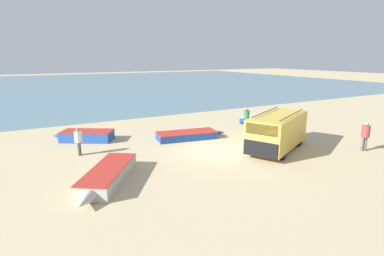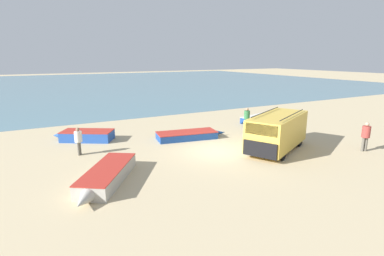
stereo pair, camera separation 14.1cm
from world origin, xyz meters
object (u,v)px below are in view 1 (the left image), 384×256
(fisherman_0, at_px, (246,117))
(fisherman_2, at_px, (78,139))
(fisherman_1, at_px, (365,134))
(fishing_rowboat_2, at_px, (107,176))
(fishing_rowboat_1, at_px, (260,119))
(parked_van, at_px, (277,131))
(fishing_rowboat_3, at_px, (188,135))
(fishing_rowboat_0, at_px, (85,136))

(fisherman_0, distance_m, fisherman_2, 12.64)
(fisherman_1, bearing_deg, fishing_rowboat_2, -73.18)
(fishing_rowboat_1, bearing_deg, parked_van, 41.71)
(fishing_rowboat_3, xyz_separation_m, fisherman_2, (-7.31, -0.15, 0.73))
(parked_van, distance_m, fishing_rowboat_0, 12.80)
(fishing_rowboat_2, xyz_separation_m, fisherman_0, (12.16, 5.22, 0.71))
(fisherman_0, xyz_separation_m, fisherman_2, (-12.63, -0.40, -0.06))
(fishing_rowboat_0, bearing_deg, fishing_rowboat_2, 118.31)
(parked_van, height_order, fishing_rowboat_2, parked_van)
(fishing_rowboat_0, relative_size, fishing_rowboat_2, 0.83)
(fishing_rowboat_1, bearing_deg, fishing_rowboat_2, 10.84)
(fishing_rowboat_2, xyz_separation_m, fisherman_2, (-0.47, 4.82, 0.65))
(fishing_rowboat_0, relative_size, fisherman_1, 2.26)
(fishing_rowboat_3, height_order, fisherman_1, fisherman_1)
(fishing_rowboat_2, bearing_deg, fisherman_0, 146.61)
(fisherman_1, bearing_deg, fishing_rowboat_3, -106.29)
(parked_van, height_order, fisherman_0, parked_van)
(parked_van, xyz_separation_m, fishing_rowboat_3, (-3.57, 4.90, -0.96))
(parked_van, bearing_deg, fishing_rowboat_1, -151.30)
(fishing_rowboat_0, bearing_deg, fishing_rowboat_1, -153.09)
(fisherman_0, bearing_deg, fishing_rowboat_1, 30.91)
(fisherman_1, bearing_deg, fisherman_2, -88.94)
(fisherman_2, bearing_deg, fishing_rowboat_2, 124.18)
(fishing_rowboat_2, bearing_deg, fishing_rowboat_3, 159.41)
(fishing_rowboat_2, xyz_separation_m, fishing_rowboat_3, (6.84, 4.97, -0.08))
(fishing_rowboat_3, relative_size, fisherman_1, 2.84)
(fishing_rowboat_2, distance_m, fishing_rowboat_3, 8.45)
(fishing_rowboat_0, height_order, fisherman_1, fisherman_1)
(fisherman_1, xyz_separation_m, fisherman_2, (-15.44, 7.48, -0.10))
(fishing_rowboat_0, bearing_deg, fishing_rowboat_3, -173.79)
(fisherman_2, bearing_deg, parked_van, -175.03)
(parked_van, xyz_separation_m, fisherman_2, (-10.88, 4.75, -0.23))
(fishing_rowboat_2, height_order, fishing_rowboat_3, fishing_rowboat_2)
(fishing_rowboat_0, distance_m, fishing_rowboat_3, 7.13)
(parked_van, height_order, fishing_rowboat_3, parked_van)
(fishing_rowboat_2, distance_m, fisherman_2, 4.88)
(parked_van, relative_size, fisherman_2, 3.47)
(fisherman_0, xyz_separation_m, fisherman_1, (2.81, -7.87, 0.04))
(fishing_rowboat_1, relative_size, fisherman_1, 2.96)
(parked_van, bearing_deg, fisherman_0, -135.52)
(fishing_rowboat_1, bearing_deg, fishing_rowboat_0, -17.73)
(fishing_rowboat_0, relative_size, fisherman_0, 2.36)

